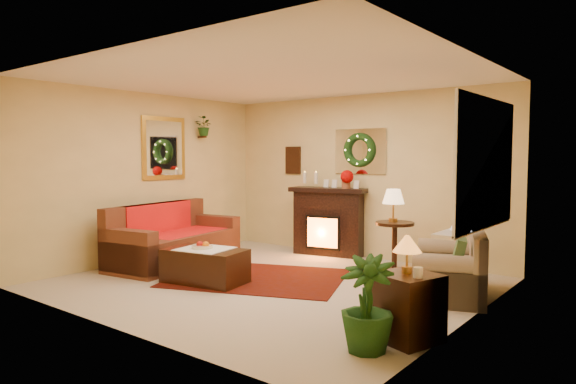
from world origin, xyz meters
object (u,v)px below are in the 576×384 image
Objects in this scene: loveseat at (449,259)px; side_table_round at (394,248)px; sofa at (175,236)px; end_table_square at (408,310)px; coffee_table at (205,267)px; fireplace at (329,222)px.

side_table_round is at bearing 124.76° from loveseat.
side_table_round is at bearing 20.26° from sofa.
coffee_table is (-2.93, 0.32, -0.06)m from end_table_square.
side_table_round is at bearing 42.80° from coffee_table.
fireplace is 1.48m from side_table_round.
fireplace is 0.86× the size of loveseat.
side_table_round is (-1.06, 0.74, -0.09)m from loveseat.
sofa is 3.53× the size of end_table_square.
coffee_table is at bearing -32.63° from sofa.
sofa reaches higher than loveseat.
sofa is 3.24m from side_table_round.
loveseat is at bearing 3.22° from sofa.
sofa is 4.24m from end_table_square.
end_table_square is at bearing -101.66° from loveseat.
end_table_square is 0.57× the size of coffee_table.
fireplace is 2.59m from coffee_table.
loveseat is 1.26× the size of coffee_table.
side_table_round is 1.18× the size of end_table_square.
sofa is 1.60× the size of loveseat.
side_table_round is (2.83, 1.58, -0.10)m from sofa.
fireplace is at bearing 45.79° from sofa.
loveseat is (3.89, 0.83, -0.01)m from sofa.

